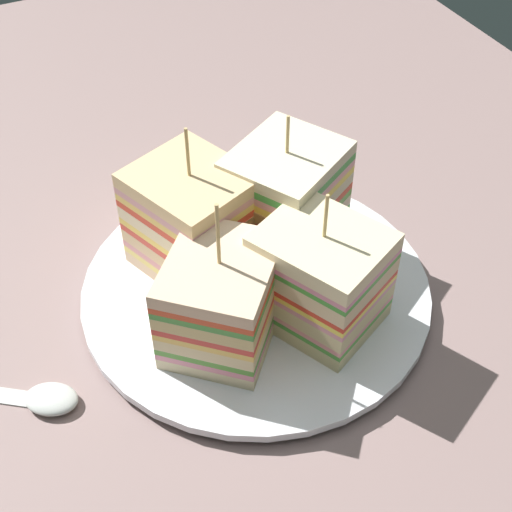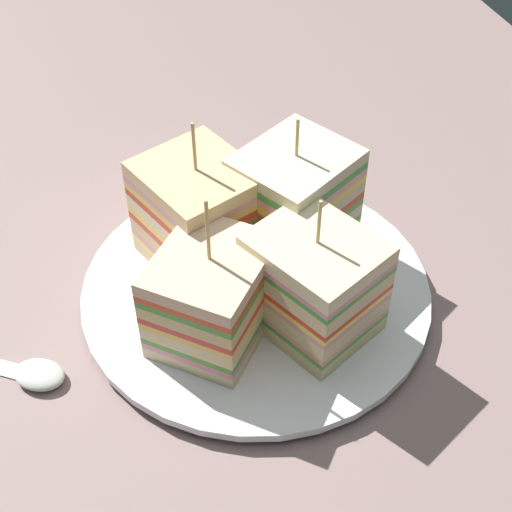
{
  "view_description": "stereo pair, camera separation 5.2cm",
  "coord_description": "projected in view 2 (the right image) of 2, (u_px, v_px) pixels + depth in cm",
  "views": [
    {
      "loc": [
        33.44,
        -16.23,
        40.56
      ],
      "look_at": [
        0.0,
        0.0,
        4.22
      ],
      "focal_mm": 51.59,
      "sensor_mm": 36.0,
      "label": 1
    },
    {
      "loc": [
        35.38,
        -11.41,
        40.56
      ],
      "look_at": [
        0.0,
        0.0,
        4.22
      ],
      "focal_mm": 51.59,
      "sensor_mm": 36.0,
      "label": 2
    }
  ],
  "objects": [
    {
      "name": "spoon",
      "position": [
        11.0,
        368.0,
        0.5
      ],
      "size": [
        10.56,
        13.87,
        1.0
      ],
      "rotation": [
        0.0,
        0.0,
        0.96
      ],
      "color": "silver",
      "rests_on": "ground_plane"
    },
    {
      "name": "plate",
      "position": [
        256.0,
        290.0,
        0.54
      ],
      "size": [
        25.58,
        25.58,
        1.22
      ],
      "color": "white",
      "rests_on": "ground_plane"
    },
    {
      "name": "sandwich_wedge_3",
      "position": [
        313.0,
        284.0,
        0.49
      ],
      "size": [
        10.11,
        9.5,
        11.02
      ],
      "rotation": [
        0.0,
        0.0,
        9.88
      ],
      "color": "beige",
      "rests_on": "plate"
    },
    {
      "name": "sandwich_wedge_1",
      "position": [
        199.0,
        215.0,
        0.53
      ],
      "size": [
        10.05,
        9.56,
        12.04
      ],
      "rotation": [
        0.0,
        0.0,
        6.66
      ],
      "color": "beige",
      "rests_on": "plate"
    },
    {
      "name": "sandwich_wedge_0",
      "position": [
        294.0,
        203.0,
        0.54
      ],
      "size": [
        9.95,
        10.36,
        11.53
      ],
      "rotation": [
        0.0,
        0.0,
        5.24
      ],
      "color": "beige",
      "rests_on": "plate"
    },
    {
      "name": "ground_plane",
      "position": [
        256.0,
        304.0,
        0.56
      ],
      "size": [
        113.61,
        82.9,
        1.8
      ],
      "primitive_type": "cube",
      "color": "gray"
    },
    {
      "name": "chip_pile",
      "position": [
        278.0,
        265.0,
        0.54
      ],
      "size": [
        7.97,
        6.42,
        2.05
      ],
      "color": "#E1DA7E",
      "rests_on": "plate"
    },
    {
      "name": "sandwich_wedge_2",
      "position": [
        212.0,
        296.0,
        0.49
      ],
      "size": [
        10.39,
        10.27,
        11.77
      ],
      "rotation": [
        0.0,
        0.0,
        8.7
      ],
      "color": "beige",
      "rests_on": "plate"
    }
  ]
}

